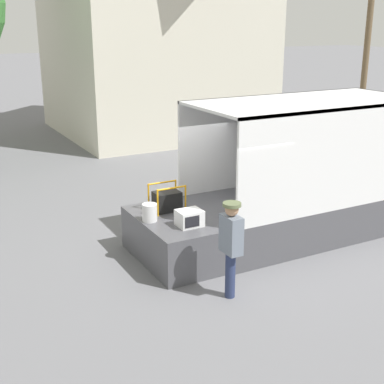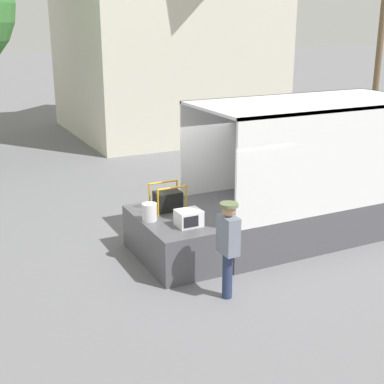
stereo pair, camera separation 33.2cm
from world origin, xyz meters
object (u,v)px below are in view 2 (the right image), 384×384
at_px(orange_bucket, 149,212).
at_px(microwave, 189,218).
at_px(worker_person, 228,240).
at_px(utility_pole, 382,24).
at_px(box_truck, 354,187).
at_px(portable_generator, 169,200).

bearing_deg(orange_bucket, microwave, -46.50).
bearing_deg(worker_person, utility_pole, 38.08).
bearing_deg(utility_pole, box_truck, -136.22).
relative_size(microwave, orange_bucket, 1.35).
relative_size(orange_bucket, worker_person, 0.20).
bearing_deg(utility_pole, portable_generator, -148.41).
relative_size(worker_person, utility_pole, 0.20).
xyz_separation_m(microwave, utility_pole, (14.33, 9.80, 3.55)).
xyz_separation_m(box_truck, microwave, (-4.68, -0.55, 0.17)).
relative_size(microwave, utility_pole, 0.05).
height_order(portable_generator, utility_pole, utility_pole).
bearing_deg(box_truck, microwave, -173.24).
bearing_deg(worker_person, orange_bucket, 108.99).
relative_size(orange_bucket, utility_pole, 0.04).
distance_m(portable_generator, worker_person, 2.35).
relative_size(portable_generator, worker_person, 0.38).
bearing_deg(utility_pole, worker_person, -141.92).
xyz_separation_m(box_truck, orange_bucket, (-5.25, 0.05, 0.19)).
bearing_deg(worker_person, box_truck, 22.54).
height_order(worker_person, utility_pole, utility_pole).
bearing_deg(utility_pole, orange_bucket, -148.31).
xyz_separation_m(orange_bucket, worker_person, (0.67, -1.95, 0.00)).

